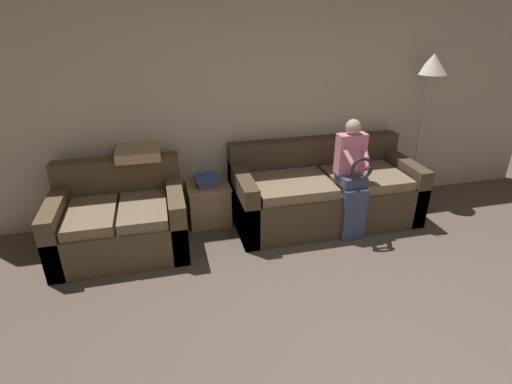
# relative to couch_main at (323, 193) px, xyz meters

# --- Properties ---
(wall_back) EXTENTS (7.11, 0.06, 2.55)m
(wall_back) POSITION_rel_couch_main_xyz_m (-0.44, 0.51, 0.94)
(wall_back) COLOR beige
(wall_back) RESTS_ON ground_plane
(couch_main) EXTENTS (2.11, 0.96, 0.90)m
(couch_main) POSITION_rel_couch_main_xyz_m (0.00, 0.00, 0.00)
(couch_main) COLOR #473828
(couch_main) RESTS_ON ground_plane
(couch_side) EXTENTS (1.31, 0.98, 0.86)m
(couch_side) POSITION_rel_couch_main_xyz_m (-2.28, -0.07, -0.03)
(couch_side) COLOR brown
(couch_side) RESTS_ON ground_plane
(child_left_seated) EXTENTS (0.31, 0.37, 1.28)m
(child_left_seated) POSITION_rel_couch_main_xyz_m (0.14, -0.40, 0.37)
(child_left_seated) COLOR #384260
(child_left_seated) RESTS_ON ground_plane
(side_shelf) EXTENTS (0.48, 0.44, 0.47)m
(side_shelf) POSITION_rel_couch_main_xyz_m (-1.32, 0.24, -0.09)
(side_shelf) COLOR tan
(side_shelf) RESTS_ON ground_plane
(book_stack) EXTENTS (0.26, 0.28, 0.11)m
(book_stack) POSITION_rel_couch_main_xyz_m (-1.33, 0.24, 0.19)
(book_stack) COLOR #7A4284
(book_stack) RESTS_ON side_shelf
(floor_lamp) EXTENTS (0.34, 0.34, 1.84)m
(floor_lamp) POSITION_rel_couch_main_xyz_m (1.33, 0.21, 1.25)
(floor_lamp) COLOR #2D2B28
(floor_lamp) RESTS_ON ground_plane
(throw_pillow) EXTENTS (0.45, 0.45, 0.10)m
(throw_pillow) POSITION_rel_couch_main_xyz_m (-2.04, 0.28, 0.58)
(throw_pillow) COLOR tan
(throw_pillow) RESTS_ON couch_side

